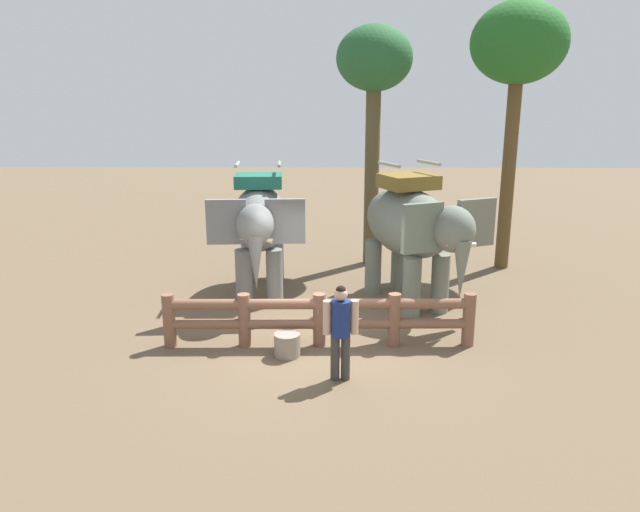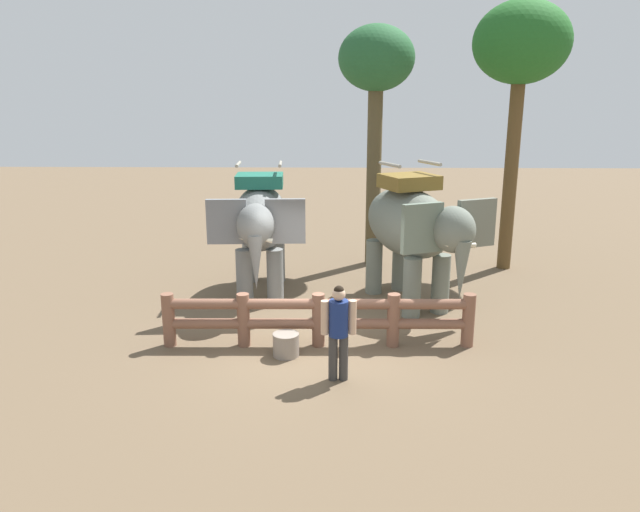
# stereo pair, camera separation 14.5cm
# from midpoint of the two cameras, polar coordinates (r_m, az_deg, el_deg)

# --- Properties ---
(ground_plane) EXTENTS (60.00, 60.00, 0.00)m
(ground_plane) POSITION_cam_midpoint_polar(r_m,az_deg,el_deg) (11.72, 0.20, -8.51)
(ground_plane) COLOR brown
(log_fence) EXTENTS (5.98, 0.34, 1.05)m
(log_fence) POSITION_cam_midpoint_polar(r_m,az_deg,el_deg) (11.49, 0.21, -5.77)
(log_fence) COLOR brown
(log_fence) RESTS_ON ground
(elephant_near_left) EXTENTS (2.11, 3.70, 3.17)m
(elephant_near_left) POSITION_cam_midpoint_polar(r_m,az_deg,el_deg) (14.23, -5.43, 3.18)
(elephant_near_left) COLOR gray
(elephant_near_left) RESTS_ON ground
(elephant_center) EXTENTS (2.88, 3.87, 3.27)m
(elephant_center) POSITION_cam_midpoint_polar(r_m,az_deg,el_deg) (13.55, 9.17, 2.70)
(elephant_center) COLOR slate
(elephant_center) RESTS_ON ground
(tourist_woman_in_black) EXTENTS (0.59, 0.34, 1.68)m
(tourist_woman_in_black) POSITION_cam_midpoint_polar(r_m,az_deg,el_deg) (10.03, 2.19, -6.69)
(tourist_woman_in_black) COLOR #363533
(tourist_woman_in_black) RESTS_ON ground
(tree_far_left) EXTENTS (2.48, 2.48, 7.06)m
(tree_far_left) POSITION_cam_midpoint_polar(r_m,az_deg,el_deg) (17.07, 18.84, 18.12)
(tree_far_left) COLOR brown
(tree_far_left) RESTS_ON ground
(tree_back_center) EXTENTS (2.04, 2.04, 6.52)m
(tree_back_center) POSITION_cam_midpoint_polar(r_m,az_deg,el_deg) (16.80, 5.63, 17.15)
(tree_back_center) COLOR brown
(tree_back_center) RESTS_ON ground
(feed_bucket) EXTENTS (0.49, 0.49, 0.43)m
(feed_bucket) POSITION_cam_midpoint_polar(r_m,az_deg,el_deg) (11.22, -2.88, -8.42)
(feed_bucket) COLOR gray
(feed_bucket) RESTS_ON ground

